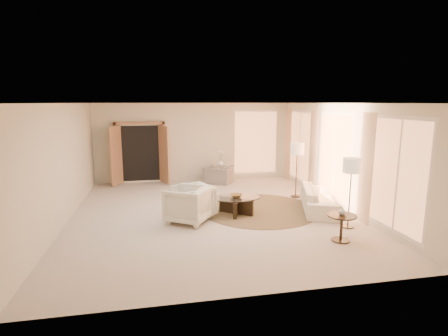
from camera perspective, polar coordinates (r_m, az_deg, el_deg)
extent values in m
cube|color=beige|center=(9.11, -2.01, -7.43)|extent=(7.00, 8.00, 0.02)
cube|color=white|center=(8.66, -2.13, 10.54)|extent=(7.00, 8.00, 0.02)
cube|color=beige|center=(12.70, -4.90, 4.21)|extent=(7.00, 0.04, 2.80)
cube|color=beige|center=(4.95, 5.24, -5.99)|extent=(7.00, 0.04, 2.80)
cube|color=beige|center=(8.93, -24.83, 0.54)|extent=(0.04, 8.00, 2.80)
cube|color=beige|center=(9.93, 18.32, 1.92)|extent=(0.04, 8.00, 2.80)
cube|color=#A47651|center=(12.57, -13.47, 2.42)|extent=(1.80, 0.12, 2.16)
cube|color=#A47651|center=(12.38, -17.21, 1.88)|extent=(0.35, 0.66, 2.00)
cube|color=#A47651|center=(12.30, -9.78, 2.15)|extent=(0.35, 0.66, 2.00)
cylinder|color=#3B2D1B|center=(9.44, 5.82, -6.71)|extent=(3.93, 3.93, 0.01)
imported|color=white|center=(9.60, 15.30, -4.89)|extent=(1.45, 2.24, 0.61)
imported|color=white|center=(8.74, -5.02, -5.16)|extent=(1.08, 1.11, 0.88)
imported|color=white|center=(8.38, -5.85, -5.65)|extent=(1.21, 1.23, 0.94)
imported|color=gray|center=(12.32, -0.92, -0.64)|extent=(1.10, 0.98, 0.80)
cube|color=black|center=(8.97, 2.00, -6.28)|extent=(0.79, 0.62, 0.41)
cube|color=black|center=(8.97, 2.00, -6.28)|extent=(0.35, 0.91, 0.41)
cylinder|color=white|center=(8.90, 2.01, -4.82)|extent=(1.55, 1.55, 0.02)
cylinder|color=black|center=(7.75, 18.48, -11.11)|extent=(0.37, 0.37, 0.03)
cylinder|color=black|center=(7.66, 18.60, -9.30)|extent=(0.06, 0.06, 0.53)
cylinder|color=black|center=(7.58, 18.72, -7.36)|extent=(0.59, 0.59, 0.03)
cylinder|color=black|center=(12.39, -0.52, -2.42)|extent=(0.39, 0.39, 0.03)
cylinder|color=black|center=(12.33, -0.53, -1.20)|extent=(0.06, 0.06, 0.55)
cylinder|color=white|center=(12.28, -0.53, 0.10)|extent=(0.50, 0.50, 0.03)
cylinder|color=black|center=(10.83, 11.58, -4.56)|extent=(0.28, 0.28, 0.03)
cylinder|color=black|center=(10.67, 11.72, -1.02)|extent=(0.03, 0.03, 1.39)
cylinder|color=beige|center=(10.55, 11.87, 3.12)|extent=(0.40, 0.40, 0.34)
cylinder|color=black|center=(8.60, 19.53, -8.99)|extent=(0.27, 0.27, 0.03)
cylinder|color=black|center=(8.41, 19.81, -4.70)|extent=(0.03, 0.03, 1.36)
cylinder|color=beige|center=(8.25, 20.14, 0.40)|extent=(0.39, 0.39, 0.33)
imported|color=brown|center=(8.89, 2.01, -4.52)|extent=(0.36, 0.36, 0.08)
imported|color=silver|center=(7.55, 18.76, -6.70)|extent=(0.19, 0.19, 0.16)
imported|color=silver|center=(12.25, -0.53, 0.75)|extent=(0.31, 0.31, 0.26)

